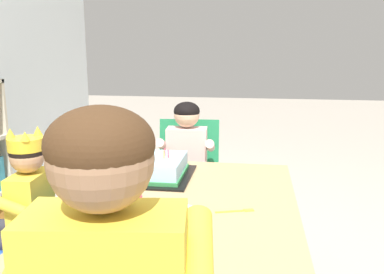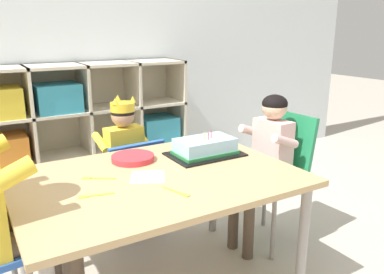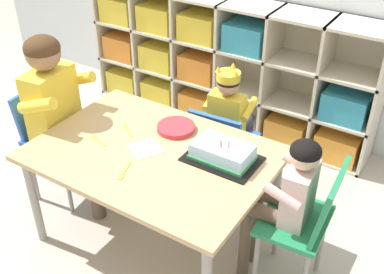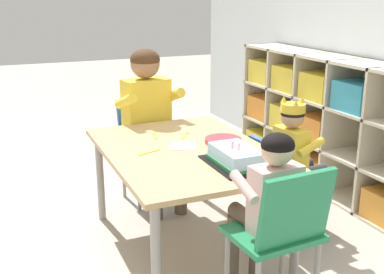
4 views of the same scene
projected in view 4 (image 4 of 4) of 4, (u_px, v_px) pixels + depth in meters
ground at (186, 246)px, 2.76m from camera, size 16.00×16.00×0.00m
storage_cubby_shelf at (330, 130)px, 3.50m from camera, size 2.25×0.33×0.97m
activity_table at (186, 159)px, 2.61m from camera, size 1.20×0.84×0.59m
classroom_chair_blue at (281, 177)px, 2.78m from camera, size 0.38×0.35×0.60m
child_with_crown at (297, 150)px, 2.78m from camera, size 0.30×0.31×0.84m
classroom_chair_adult_side at (144, 138)px, 3.30m from camera, size 0.37×0.36×0.70m
adult_helper_seated at (150, 111)px, 3.15m from camera, size 0.45×0.43×1.05m
classroom_chair_guest_side at (281, 232)px, 1.96m from camera, size 0.34×0.38×0.75m
guest_at_table_side at (267, 200)px, 2.02m from camera, size 0.31×0.31×0.87m
birthday_cake_on_tray at (236, 158)px, 2.34m from camera, size 0.36×0.25×0.12m
paper_plate_stack at (223, 141)px, 2.69m from camera, size 0.21×0.21×0.03m
paper_napkin_square at (183, 146)px, 2.63m from camera, size 0.19×0.19×0.00m
fork_by_napkin at (155, 135)px, 2.83m from camera, size 0.13×0.04×0.00m
fork_at_table_front_edge at (185, 135)px, 2.84m from camera, size 0.13×0.09×0.00m
fork_near_child_seat at (148, 153)px, 2.52m from camera, size 0.06×0.14×0.00m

